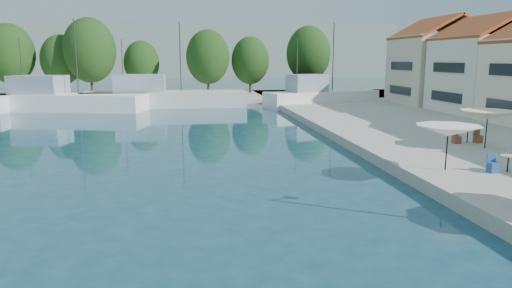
{
  "coord_description": "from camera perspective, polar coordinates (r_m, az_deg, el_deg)",
  "views": [
    {
      "loc": [
        -3.61,
        2.18,
        5.62
      ],
      "look_at": [
        -0.25,
        26.0,
        1.1
      ],
      "focal_mm": 32.0,
      "sensor_mm": 36.0,
      "label": 1
    }
  ],
  "objects": [
    {
      "name": "umbrella_white",
      "position": [
        22.28,
        22.89,
        1.54
      ],
      "size": [
        2.95,
        2.95,
        2.07
      ],
      "color": "black",
      "rests_on": "quay_right"
    },
    {
      "name": "trawler_03",
      "position": [
        55.05,
        -11.78,
        5.67
      ],
      "size": [
        18.86,
        4.99,
        10.2
      ],
      "rotation": [
        0.0,
        0.0,
        -0.0
      ],
      "color": "silver",
      "rests_on": "ground"
    },
    {
      "name": "hill_east",
      "position": [
        183.09,
        5.86,
        10.7
      ],
      "size": [
        140.0,
        40.0,
        12.0
      ],
      "primitive_type": "cube",
      "color": "gray",
      "rests_on": "ground"
    },
    {
      "name": "tree_02",
      "position": [
        73.24,
        -28.43,
        9.9
      ],
      "size": [
        6.66,
        6.66,
        9.85
      ],
      "color": "#3F2B19",
      "rests_on": "quay_far"
    },
    {
      "name": "tree_06",
      "position": [
        65.9,
        -6.04,
        10.76
      ],
      "size": [
        6.11,
        6.11,
        9.05
      ],
      "color": "#3F2B19",
      "rests_on": "quay_far"
    },
    {
      "name": "cafe_table_03",
      "position": [
        30.26,
        24.9,
        0.64
      ],
      "size": [
        1.82,
        0.7,
        0.76
      ],
      "color": "black",
      "rests_on": "quay_right"
    },
    {
      "name": "tree_03",
      "position": [
        71.29,
        -23.16,
        9.65
      ],
      "size": [
        5.66,
        5.66,
        8.38
      ],
      "color": "#3F2B19",
      "rests_on": "quay_far"
    },
    {
      "name": "trawler_04",
      "position": [
        55.01,
        7.95,
        5.79
      ],
      "size": [
        14.59,
        7.75,
        10.2
      ],
      "rotation": [
        0.0,
        0.0,
        0.31
      ],
      "color": "white",
      "rests_on": "ground"
    },
    {
      "name": "tree_07",
      "position": [
        67.91,
        -0.72,
        10.39
      ],
      "size": [
        5.53,
        5.53,
        8.19
      ],
      "color": "#3F2B19",
      "rests_on": "quay_far"
    },
    {
      "name": "quay_far",
      "position": [
        65.19,
        -11.92,
        5.73
      ],
      "size": [
        90.0,
        16.0,
        0.6
      ],
      "primitive_type": "cube",
      "color": "#AAA499",
      "rests_on": "ground"
    },
    {
      "name": "tree_05",
      "position": [
        69.85,
        -14.12,
        9.8
      ],
      "size": [
        5.13,
        5.13,
        7.59
      ],
      "color": "#3F2B19",
      "rests_on": "quay_far"
    },
    {
      "name": "umbrella_cream",
      "position": [
        28.76,
        26.99,
        3.26
      ],
      "size": [
        3.02,
        3.02,
        2.15
      ],
      "color": "black",
      "rests_on": "quay_right"
    },
    {
      "name": "building_06",
      "position": [
        56.09,
        21.8,
        9.77
      ],
      "size": [
        9.0,
        8.8,
        10.2
      ],
      "color": "beige",
      "rests_on": "quay_right"
    },
    {
      "name": "tree_08",
      "position": [
        71.75,
        6.56,
        11.16
      ],
      "size": [
        6.73,
        6.73,
        9.97
      ],
      "color": "#3F2B19",
      "rests_on": "quay_far"
    },
    {
      "name": "tree_04",
      "position": [
        68.91,
        -20.07,
        10.94
      ],
      "size": [
        7.19,
        7.19,
        10.64
      ],
      "color": "#3F2B19",
      "rests_on": "quay_far"
    },
    {
      "name": "cafe_table_02",
      "position": [
        23.37,
        28.95,
        -2.4
      ],
      "size": [
        1.82,
        0.7,
        0.76
      ],
      "color": "black",
      "rests_on": "quay_right"
    },
    {
      "name": "trawler_02",
      "position": [
        54.7,
        -23.37,
        5.0
      ],
      "size": [
        18.56,
        8.71,
        10.2
      ],
      "rotation": [
        0.0,
        0.0,
        -0.23
      ],
      "color": "white",
      "rests_on": "ground"
    },
    {
      "name": "hill_west",
      "position": [
        160.03,
        -17.85,
        10.99
      ],
      "size": [
        180.0,
        40.0,
        16.0
      ],
      "primitive_type": "cube",
      "color": "gray",
      "rests_on": "ground"
    },
    {
      "name": "building_05",
      "position": [
        48.46,
        27.08,
        9.07
      ],
      "size": [
        8.4,
        8.8,
        9.7
      ],
      "color": "silver",
      "rests_on": "quay_right"
    }
  ]
}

